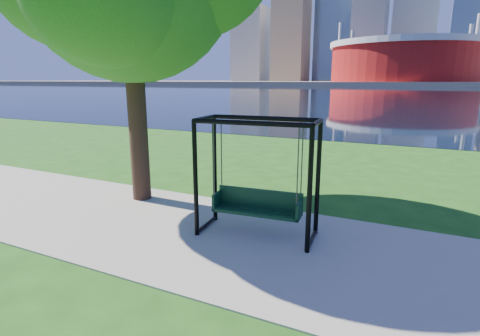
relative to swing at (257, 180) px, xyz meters
The scene contains 7 objects.
ground 1.25m from the swing, behind, with size 900.00×900.00×0.00m, color #1E5114.
path 1.31m from the swing, 144.50° to the right, with size 120.00×4.00×0.03m, color #9E937F.
river 102.08m from the swing, 90.34° to the left, with size 900.00×180.00×0.02m, color black.
far_bank 306.07m from the swing, 90.11° to the left, with size 900.00×228.00×2.00m, color #937F60.
stadium 235.68m from the swing, 92.58° to the left, with size 83.00×83.00×32.00m.
skyline 321.39m from the swing, 90.87° to the left, with size 392.00×66.00×96.50m.
swing is the anchor object (origin of this frame).
Camera 1 is at (3.28, -6.32, 2.94)m, focal length 28.00 mm.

